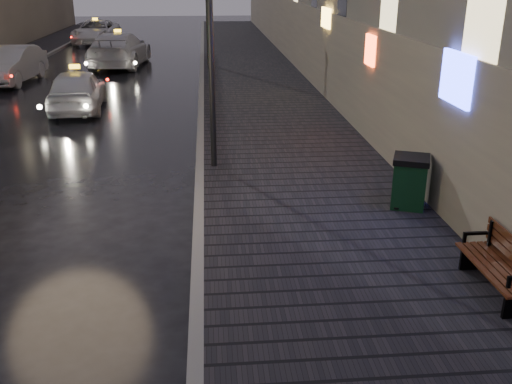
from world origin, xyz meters
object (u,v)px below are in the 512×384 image
lamp_near (210,23)px  taxi_near (77,90)px  taxi_far (96,32)px  car_left_mid (11,65)px  taxi_mid (119,50)px  bench (502,266)px  trash_bin (410,181)px

lamp_near → taxi_near: (-4.62, 7.00, -2.76)m
taxi_near → taxi_far: 20.93m
car_left_mid → lamp_near: bearing=-51.4°
car_left_mid → taxi_mid: taxi_mid is taller
lamp_near → bench: size_ratio=3.21×
taxi_mid → car_left_mid: bearing=51.5°
taxi_near → car_left_mid: (-3.99, 5.70, 0.05)m
trash_bin → taxi_far: taxi_far is taller
taxi_near → taxi_mid: bearing=-94.9°
taxi_near → taxi_mid: size_ratio=0.72×
taxi_near → trash_bin: bearing=126.0°
trash_bin → taxi_far: size_ratio=0.19×
lamp_near → taxi_mid: (-4.54, 17.01, -2.63)m
trash_bin → taxi_mid: bearing=134.1°
bench → taxi_far: bearing=108.7°
lamp_near → trash_bin: 5.56m
trash_bin → taxi_mid: taxi_mid is taller
car_left_mid → taxi_far: car_left_mid is taller
trash_bin → taxi_mid: (-8.36, 19.91, 0.18)m
bench → taxi_mid: size_ratio=0.28×
lamp_near → taxi_near: size_ratio=1.23×
lamp_near → trash_bin: (3.82, -2.90, -2.81)m
lamp_near → taxi_mid: 17.80m
taxi_near → taxi_mid: (0.08, 10.01, 0.13)m
taxi_mid → bench: bearing=115.2°
lamp_near → taxi_far: bearing=105.2°
bench → lamp_near: bearing=123.0°
bench → taxi_near: size_ratio=0.38×
bench → trash_bin: (-0.24, 3.31, 0.11)m
trash_bin → taxi_far: 32.66m
taxi_near → taxi_mid: 10.01m
taxi_far → lamp_near: bearing=-72.6°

